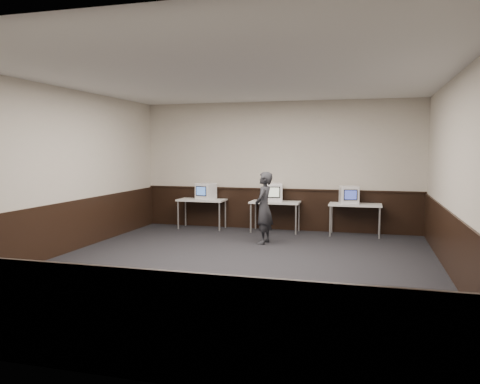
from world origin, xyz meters
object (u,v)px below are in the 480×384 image
object	(u,v)px
desk_center	(275,204)
desk_right	(355,207)
emac_left	(206,191)
person	(264,208)
desk_left	(202,202)
emac_right	(349,195)
emac_center	(273,192)

from	to	relation	value
desk_center	desk_right	xyz separation A→B (m)	(1.90, 0.00, 0.00)
emac_left	person	distance (m)	2.39
desk_center	emac_left	size ratio (longest dim) A/B	2.34
desk_left	emac_right	size ratio (longest dim) A/B	2.36
emac_center	person	distance (m)	1.50
desk_center	person	size ratio (longest dim) A/B	0.78
desk_center	emac_right	world-z (taller)	emac_right
person	desk_left	bearing A→B (deg)	-121.78
emac_left	person	world-z (taller)	person
desk_center	emac_left	xyz separation A→B (m)	(-1.80, 0.04, 0.28)
desk_center	emac_center	distance (m)	0.30
emac_center	desk_left	bearing A→B (deg)	170.77
person	emac_right	bearing A→B (deg)	135.91
emac_center	emac_right	distance (m)	1.80
desk_left	emac_left	xyz separation A→B (m)	(0.10, 0.04, 0.28)
emac_left	person	bearing A→B (deg)	-25.31
emac_right	emac_center	bearing A→B (deg)	167.78
desk_left	person	size ratio (longest dim) A/B	0.78
desk_left	emac_right	bearing A→B (deg)	-0.07
emac_left	emac_center	bearing A→B (deg)	13.10
emac_right	desk_left	bearing A→B (deg)	168.25
desk_right	emac_right	xyz separation A→B (m)	(-0.15, -0.00, 0.28)
desk_center	desk_right	size ratio (longest dim) A/B	1.00
emac_left	emac_center	xyz separation A→B (m)	(1.75, -0.02, 0.02)
emac_right	person	xyz separation A→B (m)	(-1.71, -1.47, -0.19)
desk_right	person	size ratio (longest dim) A/B	0.78
desk_left	emac_left	size ratio (longest dim) A/B	2.34
desk_right	person	xyz separation A→B (m)	(-1.86, -1.47, 0.09)
emac_left	emac_right	bearing A→B (deg)	13.24
desk_center	emac_right	distance (m)	1.78
desk_center	emac_center	xyz separation A→B (m)	(-0.05, 0.01, 0.29)
emac_center	emac_left	bearing A→B (deg)	169.57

